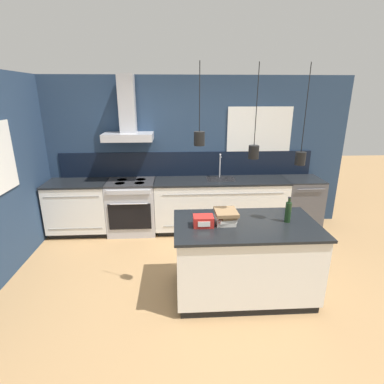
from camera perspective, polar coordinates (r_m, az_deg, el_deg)
name	(u,v)px	position (r m, az deg, el deg)	size (l,w,h in m)	color
ground_plane	(195,287)	(3.93, 0.51, -17.69)	(16.00, 16.00, 0.00)	#A87F51
wall_back	(184,151)	(5.26, -1.52, 7.82)	(5.60, 2.29, 2.60)	navy
wall_left	(4,175)	(4.57, -32.15, 2.75)	(0.08, 3.80, 2.60)	navy
counter_run_left	(79,207)	(5.46, -20.67, -2.74)	(1.01, 0.64, 0.91)	black
counter_run_sink	(220,204)	(5.26, 5.40, -2.37)	(2.27, 0.64, 1.33)	black
oven_range	(132,207)	(5.26, -11.32, -2.76)	(0.80, 0.66, 0.91)	#B5B5BA
dishwasher	(300,203)	(5.66, 19.95, -2.01)	(0.61, 0.65, 0.91)	#4C4C51
kitchen_island	(244,259)	(3.66, 9.89, -12.37)	(1.63, 0.94, 0.91)	black
bottle_on_island	(288,212)	(3.57, 17.84, -3.58)	(0.07, 0.07, 0.30)	#193319
book_stack	(226,216)	(3.42, 6.41, -4.59)	(0.25, 0.31, 0.15)	silver
red_supply_box	(203,221)	(3.32, 2.16, -5.55)	(0.22, 0.17, 0.12)	red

